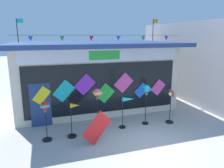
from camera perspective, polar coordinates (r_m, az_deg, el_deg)
ground_plane at (r=8.57m, az=10.53°, el=-15.74°), size 80.00×80.00×0.00m
kite_shop_building at (r=12.74m, az=-5.16°, el=2.92°), size 8.72×6.13×5.04m
wind_spinner_far_left at (r=8.68m, az=-17.35°, el=-6.97°), size 0.38×0.38×1.62m
wind_spinner_left at (r=8.87m, az=-10.17°, el=-8.63°), size 0.56×0.37×1.43m
wind_spinner_center_left at (r=9.12m, az=-3.92°, el=-3.78°), size 0.34×0.34×1.88m
wind_spinner_center_right at (r=9.54m, az=4.01°, el=-5.49°), size 0.70×0.30×1.42m
wind_spinner_right at (r=9.87m, az=9.13°, el=-2.23°), size 0.35×0.35×1.87m
wind_spinner_far_right at (r=10.37m, az=15.43°, el=-4.51°), size 0.41×0.37×1.67m
display_kite_on_ground at (r=8.33m, az=-3.98°, el=-11.58°), size 1.26×0.31×1.26m
neighbour_building at (r=17.15m, az=27.62°, el=5.95°), size 7.60×9.48×4.87m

